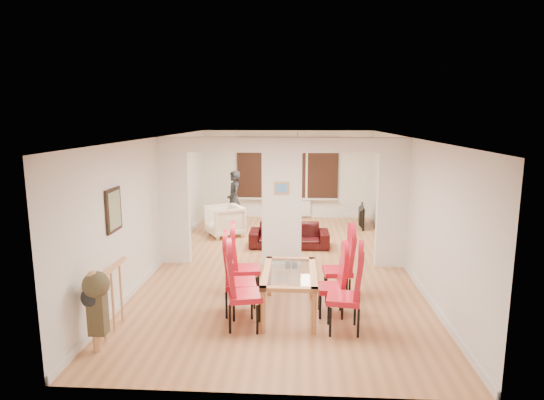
# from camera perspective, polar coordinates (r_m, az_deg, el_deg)

# --- Properties ---
(floor) EXTENTS (5.00, 9.00, 0.01)m
(floor) POSITION_cam_1_polar(r_m,az_deg,el_deg) (9.49, 1.22, -7.99)
(floor) COLOR #BD7B4C
(floor) RESTS_ON ground
(room_walls) EXTENTS (5.00, 9.00, 2.60)m
(room_walls) POSITION_cam_1_polar(r_m,az_deg,el_deg) (9.16, 1.25, -0.26)
(room_walls) COLOR silver
(room_walls) RESTS_ON floor
(divider_wall) EXTENTS (5.00, 0.18, 2.60)m
(divider_wall) POSITION_cam_1_polar(r_m,az_deg,el_deg) (9.16, 1.25, -0.26)
(divider_wall) COLOR white
(divider_wall) RESTS_ON floor
(bay_window_blinds) EXTENTS (3.00, 0.08, 1.80)m
(bay_window_blinds) POSITION_cam_1_polar(r_m,az_deg,el_deg) (13.53, 1.95, 4.05)
(bay_window_blinds) COLOR black
(bay_window_blinds) RESTS_ON room_walls
(radiator) EXTENTS (1.40, 0.08, 0.50)m
(radiator) POSITION_cam_1_polar(r_m,az_deg,el_deg) (13.67, 1.92, -0.97)
(radiator) COLOR white
(radiator) RESTS_ON floor
(pendant_light) EXTENTS (0.36, 0.36, 0.36)m
(pendant_light) POSITION_cam_1_polar(r_m,az_deg,el_deg) (12.33, 3.24, 6.45)
(pendant_light) COLOR orange
(pendant_light) RESTS_ON room_walls
(stair_newel) EXTENTS (0.40, 1.20, 1.10)m
(stair_newel) POSITION_cam_1_polar(r_m,az_deg,el_deg) (6.80, -19.57, -11.28)
(stair_newel) COLOR tan
(stair_newel) RESTS_ON floor
(wall_poster) EXTENTS (0.04, 0.52, 0.67)m
(wall_poster) POSITION_cam_1_polar(r_m,az_deg,el_deg) (7.30, -19.24, -1.19)
(wall_poster) COLOR gray
(wall_poster) RESTS_ON room_walls
(pillar_photo) EXTENTS (0.30, 0.03, 0.25)m
(pillar_photo) POSITION_cam_1_polar(r_m,az_deg,el_deg) (9.02, 1.23, 1.50)
(pillar_photo) COLOR #4C8CD8
(pillar_photo) RESTS_ON divider_wall
(dining_table) EXTENTS (0.81, 1.44, 0.68)m
(dining_table) POSITION_cam_1_polar(r_m,az_deg,el_deg) (7.13, 2.21, -11.49)
(dining_table) COLOR #B77343
(dining_table) RESTS_ON floor
(dining_chair_la) EXTENTS (0.56, 0.56, 1.16)m
(dining_chair_la) POSITION_cam_1_polar(r_m,az_deg,el_deg) (6.58, -3.42, -11.14)
(dining_chair_la) COLOR red
(dining_chair_la) RESTS_ON floor
(dining_chair_lb) EXTENTS (0.53, 0.53, 1.16)m
(dining_chair_lb) POSITION_cam_1_polar(r_m,az_deg,el_deg) (7.04, -3.98, -9.71)
(dining_chair_lb) COLOR red
(dining_chair_lb) RESTS_ON floor
(dining_chair_lc) EXTENTS (0.52, 0.52, 1.14)m
(dining_chair_lc) POSITION_cam_1_polar(r_m,az_deg,el_deg) (7.67, -3.26, -8.05)
(dining_chair_lc) COLOR red
(dining_chair_lc) RESTS_ON floor
(dining_chair_ra) EXTENTS (0.53, 0.53, 1.15)m
(dining_chair_ra) POSITION_cam_1_polar(r_m,az_deg,el_deg) (6.56, 8.99, -11.37)
(dining_chair_ra) COLOR red
(dining_chair_ra) RESTS_ON floor
(dining_chair_rb) EXTENTS (0.44, 0.44, 1.02)m
(dining_chair_rb) POSITION_cam_1_polar(r_m,az_deg,el_deg) (7.06, 7.42, -10.29)
(dining_chair_rb) COLOR red
(dining_chair_rb) RESTS_ON floor
(dining_chair_rc) EXTENTS (0.49, 0.49, 1.14)m
(dining_chair_rc) POSITION_cam_1_polar(r_m,az_deg,el_deg) (7.64, 8.22, -8.21)
(dining_chair_rc) COLOR red
(dining_chair_rc) RESTS_ON floor
(sofa) EXTENTS (1.85, 0.74, 0.54)m
(sofa) POSITION_cam_1_polar(r_m,az_deg,el_deg) (10.64, 2.17, -4.44)
(sofa) COLOR black
(sofa) RESTS_ON floor
(armchair) EXTENTS (1.15, 1.16, 0.78)m
(armchair) POSITION_cam_1_polar(r_m,az_deg,el_deg) (11.65, -5.97, -2.58)
(armchair) COLOR #EFDFCB
(armchair) RESTS_ON floor
(person) EXTENTS (0.68, 0.56, 1.59)m
(person) POSITION_cam_1_polar(r_m,az_deg,el_deg) (12.19, -4.77, -0.04)
(person) COLOR black
(person) RESTS_ON floor
(television) EXTENTS (1.05, 0.23, 0.60)m
(television) POSITION_cam_1_polar(r_m,az_deg,el_deg) (12.75, 10.82, -1.98)
(television) COLOR black
(television) RESTS_ON floor
(coffee_table) EXTENTS (0.96, 0.57, 0.21)m
(coffee_table) POSITION_cam_1_polar(r_m,az_deg,el_deg) (11.89, 2.69, -3.68)
(coffee_table) COLOR #351B12
(coffee_table) RESTS_ON floor
(bottle) EXTENTS (0.07, 0.07, 0.29)m
(bottle) POSITION_cam_1_polar(r_m,az_deg,el_deg) (11.76, 2.11, -2.59)
(bottle) COLOR #143F19
(bottle) RESTS_ON coffee_table
(bowl) EXTENTS (0.21, 0.21, 0.05)m
(bowl) POSITION_cam_1_polar(r_m,az_deg,el_deg) (11.98, 1.79, -2.93)
(bowl) COLOR #351B12
(bowl) RESTS_ON coffee_table
(shoes) EXTENTS (0.24, 0.26, 0.10)m
(shoes) POSITION_cam_1_polar(r_m,az_deg,el_deg) (9.27, 2.44, -8.14)
(shoes) COLOR black
(shoes) RESTS_ON floor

